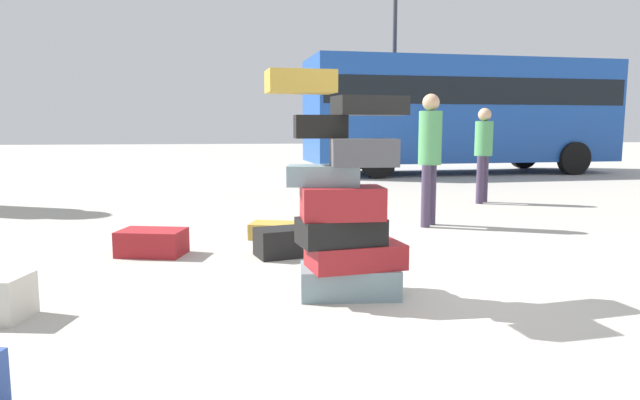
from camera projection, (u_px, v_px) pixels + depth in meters
ground_plane at (410, 292)px, 4.42m from camera, size 80.00×80.00×0.00m
suitcase_tower at (345, 210)px, 4.22m from camera, size 1.10×0.65×1.69m
suitcase_maroon_upright_blue at (152, 242)px, 5.70m from camera, size 0.73×0.56×0.26m
suitcase_tan_behind_tower at (273, 230)px, 6.56m from camera, size 0.60×0.51×0.18m
suitcase_black_white_trunk at (288, 242)px, 5.67m from camera, size 0.72×0.52×0.29m
person_bearded_onlooker at (483, 147)px, 9.51m from camera, size 0.30×0.30×1.62m
person_tourist_with_camera at (430, 148)px, 7.26m from camera, size 0.30×0.30×1.73m
parked_bus at (460, 108)px, 15.77m from camera, size 8.77×3.14×3.15m
lamp_post at (395, 13)px, 16.04m from camera, size 0.36×0.36×7.17m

